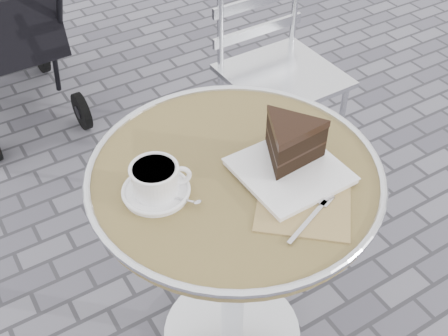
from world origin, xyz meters
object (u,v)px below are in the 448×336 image
cake_plate_set (291,149)px  bistro_chair (269,43)px  cappuccino_set (156,182)px  cafe_table (234,218)px

cake_plate_set → bistro_chair: bistro_chair is taller
bistro_chair → cappuccino_set: bearing=-140.7°
cappuccino_set → bistro_chair: bistro_chair is taller
cafe_table → cappuccino_set: bearing=171.2°
cafe_table → cappuccino_set: 0.28m
cafe_table → cake_plate_set: bearing=-25.0°
cafe_table → cappuccino_set: size_ratio=4.36×
cappuccino_set → bistro_chair: bearing=59.7°
cafe_table → bistro_chair: size_ratio=0.82×
cafe_table → bistro_chair: bistro_chair is taller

